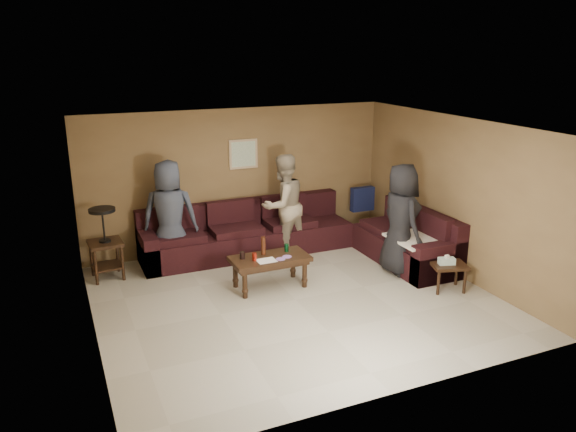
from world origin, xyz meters
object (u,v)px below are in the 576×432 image
object	(u,v)px
coffee_table	(270,261)
person_right	(401,219)
end_table_left	(105,242)
side_table_right	(448,267)
waste_bin	(268,260)
sectional_sofa	(303,239)
person_left	(170,215)
person_middle	(283,205)

from	to	relation	value
coffee_table	person_right	bearing A→B (deg)	-7.50
end_table_left	side_table_right	xyz separation A→B (m)	(4.62, -2.50, -0.23)
waste_bin	coffee_table	bearing A→B (deg)	-110.04
sectional_sofa	waste_bin	bearing A→B (deg)	-163.22
end_table_left	person_left	xyz separation A→B (m)	(1.04, 0.04, 0.30)
person_middle	end_table_left	bearing A→B (deg)	-18.98
sectional_sofa	end_table_left	bearing A→B (deg)	172.95
waste_bin	end_table_left	bearing A→B (deg)	166.12
side_table_right	person_right	bearing A→B (deg)	107.72
side_table_right	person_middle	distance (m)	2.95
person_left	end_table_left	bearing A→B (deg)	19.63
waste_bin	person_middle	xyz separation A→B (m)	(0.48, 0.50, 0.76)
side_table_right	person_right	size ratio (longest dim) A/B	0.34
person_right	coffee_table	bearing A→B (deg)	84.77
coffee_table	person_left	bearing A→B (deg)	130.47
end_table_left	person_middle	xyz separation A→B (m)	(2.96, -0.11, 0.29)
sectional_sofa	person_middle	bearing A→B (deg)	130.40
coffee_table	end_table_left	bearing A→B (deg)	148.80
sectional_sofa	side_table_right	distance (m)	2.53
waste_bin	sectional_sofa	bearing A→B (deg)	16.78
coffee_table	sectional_sofa	bearing A→B (deg)	43.81
person_right	end_table_left	bearing A→B (deg)	71.78
waste_bin	person_middle	bearing A→B (deg)	46.25
coffee_table	waste_bin	bearing A→B (deg)	69.96
sectional_sofa	waste_bin	size ratio (longest dim) A/B	17.56
person_left	person_right	bearing A→B (deg)	170.66
sectional_sofa	waste_bin	xyz separation A→B (m)	(-0.72, -0.22, -0.19)
end_table_left	waste_bin	world-z (taller)	end_table_left
person_right	side_table_right	bearing A→B (deg)	-160.01
person_middle	person_right	distance (m)	2.04
end_table_left	side_table_right	bearing A→B (deg)	-28.38
person_left	coffee_table	bearing A→B (deg)	147.85
side_table_right	waste_bin	bearing A→B (deg)	138.62
end_table_left	side_table_right	distance (m)	5.26
end_table_left	coffee_table	bearing A→B (deg)	-31.20
coffee_table	end_table_left	xyz separation A→B (m)	(-2.22, 1.34, 0.18)
coffee_table	end_table_left	distance (m)	2.60
side_table_right	waste_bin	size ratio (longest dim) A/B	2.27
person_left	person_right	size ratio (longest dim) A/B	1.01
coffee_table	person_middle	bearing A→B (deg)	58.78
waste_bin	person_right	world-z (taller)	person_right
coffee_table	side_table_right	xyz separation A→B (m)	(2.40, -1.15, -0.05)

